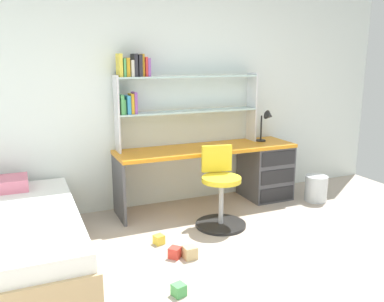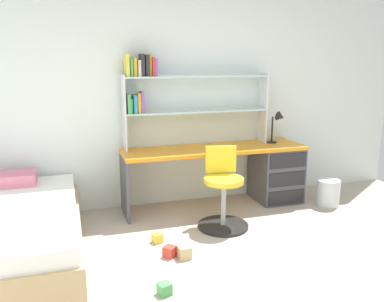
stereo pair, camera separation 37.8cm
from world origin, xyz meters
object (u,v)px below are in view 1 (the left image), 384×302
object	(u,v)px
toy_block_green_1	(179,290)
waste_bin	(316,188)
bookshelf_hutch	(166,92)
bed_platform	(1,243)
toy_block_red_2	(175,253)
swivel_chair	(220,195)
desk_lamp	(267,121)
toy_block_yellow_5	(159,239)
toy_block_natural_3	(190,252)
desk	(249,168)

from	to	relation	value
toy_block_green_1	waste_bin	bearing A→B (deg)	28.52
waste_bin	toy_block_green_1	xyz separation A→B (m)	(-2.27, -1.24, -0.11)
bookshelf_hutch	bed_platform	size ratio (longest dim) A/B	0.87
toy_block_red_2	bookshelf_hutch	bearing A→B (deg)	72.82
swivel_chair	waste_bin	xyz separation A→B (m)	(1.41, 0.20, -0.17)
desk_lamp	toy_block_yellow_5	size ratio (longest dim) A/B	4.45
bookshelf_hutch	waste_bin	world-z (taller)	bookshelf_hutch
bookshelf_hutch	toy_block_green_1	bearing A→B (deg)	-107.43
toy_block_red_2	toy_block_natural_3	world-z (taller)	toy_block_natural_3
bed_platform	desk	bearing A→B (deg)	13.82
bookshelf_hutch	desk_lamp	bearing A→B (deg)	-6.72
desk	toy_block_natural_3	xyz separation A→B (m)	(-1.26, -1.12, -0.35)
toy_block_green_1	toy_block_red_2	size ratio (longest dim) A/B	0.95
waste_bin	desk_lamp	bearing A→B (deg)	140.36
toy_block_natural_3	toy_block_yellow_5	xyz separation A→B (m)	(-0.16, 0.37, -0.01)
bookshelf_hutch	toy_block_red_2	xyz separation A→B (m)	(-0.38, -1.22, -1.28)
desk	swivel_chair	bearing A→B (deg)	-139.99
bookshelf_hutch	desk_lamp	xyz separation A→B (m)	(1.24, -0.15, -0.38)
toy_block_red_2	toy_block_green_1	bearing A→B (deg)	-107.99
toy_block_red_2	toy_block_natural_3	distance (m)	0.13
bed_platform	toy_block_natural_3	size ratio (longest dim) A/B	17.83
toy_block_green_1	toy_block_red_2	xyz separation A→B (m)	(0.18, 0.55, 0.00)
desk	toy_block_green_1	world-z (taller)	desk
bookshelf_hutch	toy_block_red_2	size ratio (longest dim) A/B	17.87
swivel_chair	waste_bin	distance (m)	1.43
toy_block_green_1	toy_block_yellow_5	xyz separation A→B (m)	(0.14, 0.86, -0.00)
toy_block_yellow_5	waste_bin	bearing A→B (deg)	9.92
waste_bin	toy_block_natural_3	xyz separation A→B (m)	(-1.98, -0.74, -0.10)
swivel_chair	toy_block_green_1	world-z (taller)	swivel_chair
toy_block_green_1	desk	bearing A→B (deg)	46.12
bookshelf_hutch	toy_block_yellow_5	size ratio (longest dim) A/B	19.58
swivel_chair	toy_block_natural_3	bearing A→B (deg)	-136.25
bed_platform	waste_bin	bearing A→B (deg)	4.90
desk	desk_lamp	xyz separation A→B (m)	(0.25, 0.02, 0.56)
desk_lamp	toy_block_green_1	xyz separation A→B (m)	(-1.80, -1.63, -0.91)
swivel_chair	toy_block_green_1	bearing A→B (deg)	-129.84
bookshelf_hutch	toy_block_natural_3	bearing A→B (deg)	-101.56
desk_lamp	waste_bin	bearing A→B (deg)	-39.64
waste_bin	toy_block_yellow_5	distance (m)	2.17
desk	bookshelf_hutch	bearing A→B (deg)	170.67
bookshelf_hutch	toy_block_red_2	world-z (taller)	bookshelf_hutch
toy_block_natural_3	bookshelf_hutch	bearing A→B (deg)	78.44
desk	toy_block_red_2	distance (m)	1.77
swivel_chair	toy_block_red_2	size ratio (longest dim) A/B	8.65
bed_platform	toy_block_green_1	bearing A→B (deg)	-38.32
desk	bookshelf_hutch	distance (m)	1.37
toy_block_red_2	toy_block_natural_3	size ratio (longest dim) A/B	0.87
desk	desk_lamp	world-z (taller)	desk_lamp
swivel_chair	bed_platform	size ratio (longest dim) A/B	0.42
desk_lamp	toy_block_natural_3	xyz separation A→B (m)	(-1.50, -1.14, -0.90)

